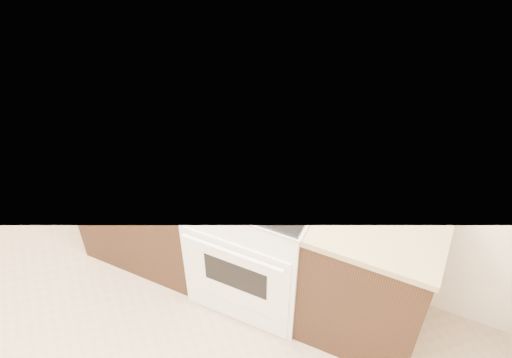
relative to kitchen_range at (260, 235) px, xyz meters
The scene contains 9 objects.
counter_left 0.83m from the kitchen_range, behind, with size 0.93×0.67×0.92m.
counter_right 0.73m from the kitchen_range, ahead, with size 0.73×0.67×0.92m.
kitchen_range is the anchor object (origin of this frame).
mixing_bowl 0.59m from the kitchen_range, 23.00° to the left, with size 0.35×0.35×0.19m.
roasting_pan 0.54m from the kitchen_range, 109.21° to the right, with size 0.38×0.29×0.12m.
baking_sheet 0.57m from the kitchen_range, 125.11° to the left, with size 0.42×0.30×0.06m.
wooden_spoon 0.50m from the kitchen_range, 59.39° to the right, with size 0.09×0.25×0.04m.
blue_ladle 0.60m from the kitchen_range, 11.17° to the right, with size 0.23×0.19×0.10m.
spice_jars 1.12m from the kitchen_range, behind, with size 0.38×0.15×0.13m.
Camera 1 is at (1.29, -0.62, 2.82)m, focal length 35.00 mm.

